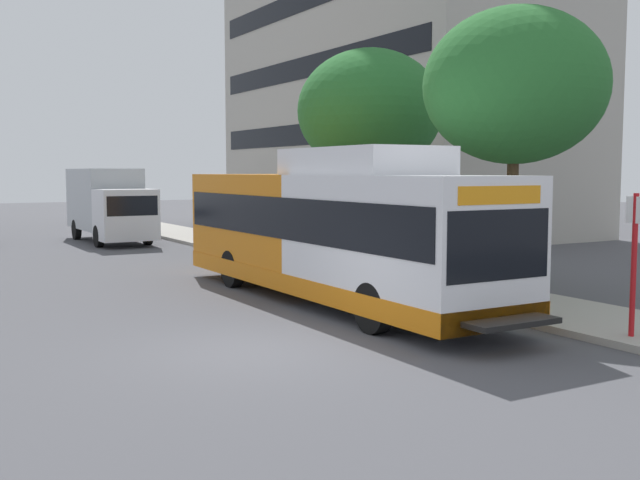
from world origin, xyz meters
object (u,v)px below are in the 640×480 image
object	(u,v)px
transit_bus	(330,231)
bus_stop_sign_pole	(634,254)
box_truck_background	(109,203)
street_tree_mid_block	(370,111)
street_tree_near_stop	(515,86)

from	to	relation	value
transit_bus	bus_stop_sign_pole	distance (m)	7.02
transit_bus	bus_stop_sign_pole	xyz separation A→B (m)	(2.45, -6.58, -0.05)
transit_bus	box_truck_background	bearing A→B (deg)	91.91
street_tree_mid_block	box_truck_background	bearing A→B (deg)	111.64
street_tree_near_stop	box_truck_background	bearing A→B (deg)	102.94
street_tree_mid_block	box_truck_background	xyz separation A→B (m)	(-5.16, 13.00, -3.34)
street_tree_mid_block	transit_bus	bearing A→B (deg)	-131.53
bus_stop_sign_pole	box_truck_background	world-z (taller)	box_truck_background
box_truck_background	street_tree_near_stop	bearing A→B (deg)	-77.06
transit_bus	box_truck_background	xyz separation A→B (m)	(-0.61, 18.15, 0.04)
transit_bus	street_tree_near_stop	distance (m)	5.63
transit_bus	box_truck_background	world-z (taller)	transit_bus
transit_bus	box_truck_background	distance (m)	18.16
bus_stop_sign_pole	street_tree_mid_block	size ratio (longest dim) A/B	0.37
bus_stop_sign_pole	box_truck_background	distance (m)	24.91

